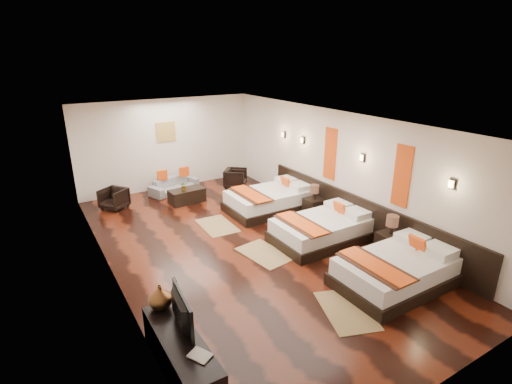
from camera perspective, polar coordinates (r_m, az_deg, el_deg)
floor at (r=8.89m, az=-2.04°, el=-7.79°), size 5.50×9.50×0.01m
ceiling at (r=8.00m, az=-2.28°, el=10.31°), size 5.50×9.50×0.01m
back_wall at (r=12.56m, az=-12.89°, el=6.77°), size 5.50×0.01×2.80m
left_wall at (r=7.49m, az=-20.86°, el=-2.82°), size 0.01×9.50×2.80m
right_wall at (r=9.91m, az=11.88°, el=3.44°), size 0.01×9.50×2.80m
headboard_panel at (r=9.66m, az=14.52°, el=-3.19°), size 0.08×6.60×0.90m
bed_near at (r=7.84m, az=19.84°, el=-10.66°), size 2.24×1.41×0.86m
bed_mid at (r=9.12m, az=9.63°, el=-5.33°), size 2.21×1.39×0.84m
bed_far at (r=10.71m, az=2.07°, el=-1.13°), size 2.28×1.43×0.87m
nightstand_a at (r=8.80m, az=18.90°, el=-6.89°), size 0.47×0.47×0.93m
nightstand_b at (r=10.41m, az=8.39°, el=-1.92°), size 0.44×0.44×0.87m
jute_mat_near at (r=7.04m, az=13.02°, el=-16.45°), size 1.11×1.38×0.01m
jute_mat_mid at (r=8.54m, az=1.25°, el=-8.96°), size 0.92×1.30×0.01m
jute_mat_far at (r=9.89m, az=-5.68°, el=-4.89°), size 0.79×1.23×0.01m
tv_console at (r=5.78m, az=-10.84°, el=-22.20°), size 0.50×1.80×0.55m
tv at (r=5.62m, az=-11.53°, el=-16.67°), size 0.20×0.89×0.51m
book at (r=5.23m, az=-8.91°, el=-23.13°), size 0.31×0.34×0.03m
figurine at (r=6.08m, az=-13.78°, el=-14.58°), size 0.46×0.46×0.37m
sofa at (r=12.38m, az=-11.84°, el=1.02°), size 1.67×1.10×0.46m
armchair_left at (r=11.49m, az=-20.00°, el=-0.92°), size 0.88×0.87×0.58m
armchair_right at (r=12.53m, az=-3.00°, el=2.02°), size 0.93×0.93×0.61m
coffee_table at (r=11.46m, az=-10.03°, el=-0.54°), size 1.04×0.58×0.40m
table_plant at (r=11.26m, az=-10.46°, el=0.86°), size 0.29×0.27×0.26m
orange_panel_a at (r=8.59m, az=20.50°, el=2.18°), size 0.04×0.40×1.30m
orange_panel_b at (r=10.03m, az=10.75°, el=5.49°), size 0.04×0.40×1.30m
sconce_near at (r=7.94m, az=26.62°, el=1.06°), size 0.07×0.12×0.18m
sconce_mid at (r=9.22m, az=15.23°, el=4.85°), size 0.07×0.12×0.18m
sconce_far at (r=10.80m, az=6.81°, el=7.52°), size 0.07×0.12×0.18m
sconce_lounge at (r=11.51m, az=4.04°, el=8.35°), size 0.07×0.12×0.18m
gold_artwork at (r=12.46m, az=-13.00°, el=8.54°), size 0.60×0.04×0.60m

